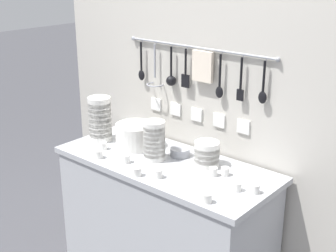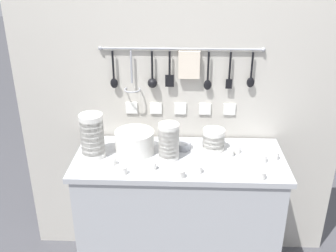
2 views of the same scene
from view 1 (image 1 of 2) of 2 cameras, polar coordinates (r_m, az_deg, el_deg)
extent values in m
cube|color=#ADAFB5|center=(2.39, -0.39, -4.66)|extent=(1.17, 0.50, 0.03)
cube|color=#ADAFB5|center=(2.59, -0.37, -13.23)|extent=(1.12, 0.48, 0.82)
cube|color=#BCB7AD|center=(2.57, 3.78, -1.48)|extent=(1.97, 0.04, 1.78)
cylinder|color=#93969E|center=(2.41, 3.59, 9.52)|extent=(0.91, 0.01, 0.01)
sphere|color=#93969E|center=(2.70, -4.22, 10.62)|extent=(0.02, 0.02, 0.02)
sphere|color=#93969E|center=(2.17, 13.25, 7.90)|extent=(0.02, 0.02, 0.02)
cylinder|color=black|center=(2.66, -3.30, 8.44)|extent=(0.01, 0.01, 0.16)
ellipsoid|color=black|center=(2.69, -3.25, 6.21)|extent=(0.04, 0.02, 0.06)
cylinder|color=#93969E|center=(2.66, -3.15, 10.34)|extent=(0.01, 0.01, 0.02)
cylinder|color=#93969E|center=(2.60, -1.61, 7.92)|extent=(0.01, 0.01, 0.19)
torus|color=#93969E|center=(2.63, -1.59, 5.08)|extent=(0.10, 0.10, 0.01)
cylinder|color=#93969E|center=(2.59, -1.45, 10.11)|extent=(0.01, 0.01, 0.02)
cylinder|color=black|center=(2.52, 0.39, 7.80)|extent=(0.01, 0.01, 0.17)
sphere|color=black|center=(2.54, 0.38, 5.53)|extent=(0.06, 0.06, 0.06)
cylinder|color=#93969E|center=(2.51, 0.57, 9.82)|extent=(0.01, 0.01, 0.02)
cylinder|color=black|center=(2.45, 2.16, 7.77)|extent=(0.01, 0.01, 0.14)
cube|color=black|center=(2.48, 2.13, 5.50)|extent=(0.05, 0.01, 0.07)
cylinder|color=#93969E|center=(2.45, 2.36, 9.56)|extent=(0.01, 0.01, 0.02)
cube|color=beige|center=(2.39, 4.24, 7.26)|extent=(0.12, 0.02, 0.16)
cylinder|color=#93969E|center=(2.38, 4.46, 9.23)|extent=(0.01, 0.01, 0.02)
cylinder|color=black|center=(2.33, 6.37, 6.69)|extent=(0.01, 0.01, 0.17)
ellipsoid|color=black|center=(2.36, 6.27, 4.12)|extent=(0.04, 0.02, 0.06)
cylinder|color=#93969E|center=(2.32, 6.62, 8.89)|extent=(0.01, 0.01, 0.02)
cylinder|color=black|center=(2.27, 8.91, 6.30)|extent=(0.01, 0.01, 0.16)
cube|color=black|center=(2.29, 8.78, 3.75)|extent=(0.04, 0.01, 0.06)
cylinder|color=#93969E|center=(2.26, 9.19, 8.46)|extent=(0.01, 0.01, 0.02)
cylinder|color=black|center=(2.21, 11.62, 5.90)|extent=(0.01, 0.01, 0.15)
ellipsoid|color=black|center=(2.23, 11.44, 3.43)|extent=(0.04, 0.02, 0.06)
cylinder|color=#93969E|center=(2.20, 11.92, 7.98)|extent=(0.01, 0.01, 0.02)
cube|color=white|center=(2.68, -1.45, 2.67)|extent=(0.07, 0.01, 0.07)
cube|color=white|center=(2.59, 0.95, 2.06)|extent=(0.07, 0.01, 0.07)
cube|color=white|center=(2.51, 3.52, 1.39)|extent=(0.07, 0.01, 0.07)
cube|color=white|center=(2.43, 6.27, 0.68)|extent=(0.07, 0.01, 0.07)
cube|color=white|center=(2.35, 9.19, -0.08)|extent=(0.07, 0.01, 0.07)
cylinder|color=silver|center=(2.33, 4.73, -4.30)|extent=(0.12, 0.12, 0.05)
cylinder|color=silver|center=(2.32, 4.75, -3.71)|extent=(0.12, 0.12, 0.05)
cylinder|color=silver|center=(2.31, 4.77, -3.11)|extent=(0.12, 0.12, 0.05)
cylinder|color=silver|center=(2.30, 4.79, -2.50)|extent=(0.12, 0.12, 0.05)
cylinder|color=silver|center=(2.68, -8.19, -1.13)|extent=(0.13, 0.13, 0.05)
cylinder|color=silver|center=(2.67, -8.22, -0.56)|extent=(0.13, 0.13, 0.05)
cylinder|color=silver|center=(2.66, -8.25, 0.01)|extent=(0.13, 0.13, 0.05)
cylinder|color=silver|center=(2.65, -8.28, 0.59)|extent=(0.13, 0.13, 0.05)
cylinder|color=silver|center=(2.64, -8.31, 1.17)|extent=(0.13, 0.13, 0.05)
cylinder|color=silver|center=(2.63, -8.34, 1.76)|extent=(0.13, 0.13, 0.05)
cylinder|color=silver|center=(2.63, -8.37, 2.35)|extent=(0.13, 0.13, 0.05)
cylinder|color=silver|center=(2.62, -8.40, 2.94)|extent=(0.13, 0.13, 0.05)
cylinder|color=silver|center=(2.40, -1.67, -3.60)|extent=(0.11, 0.11, 0.04)
cylinder|color=silver|center=(2.39, -1.67, -3.08)|extent=(0.11, 0.11, 0.04)
cylinder|color=silver|center=(2.38, -1.68, -2.56)|extent=(0.11, 0.11, 0.04)
cylinder|color=silver|center=(2.37, -1.68, -2.04)|extent=(0.11, 0.11, 0.04)
cylinder|color=silver|center=(2.36, -1.69, -1.51)|extent=(0.11, 0.11, 0.04)
cylinder|color=silver|center=(2.36, -1.69, -0.98)|extent=(0.11, 0.11, 0.04)
cylinder|color=silver|center=(2.35, -1.70, -0.45)|extent=(0.11, 0.11, 0.04)
cylinder|color=silver|center=(2.34, -1.71, 0.09)|extent=(0.11, 0.11, 0.04)
cylinder|color=silver|center=(2.57, -3.92, -2.38)|extent=(0.22, 0.22, 0.01)
cylinder|color=silver|center=(2.57, -3.93, -2.16)|extent=(0.22, 0.22, 0.01)
cylinder|color=silver|center=(2.56, -3.93, -1.94)|extent=(0.22, 0.22, 0.01)
cylinder|color=silver|center=(2.56, -3.94, -1.72)|extent=(0.22, 0.22, 0.01)
cylinder|color=silver|center=(2.56, -3.94, -1.49)|extent=(0.22, 0.22, 0.01)
cylinder|color=silver|center=(2.55, -3.95, -1.27)|extent=(0.22, 0.22, 0.01)
cylinder|color=silver|center=(2.55, -3.96, -1.05)|extent=(0.22, 0.22, 0.01)
cylinder|color=silver|center=(2.54, -3.96, -0.82)|extent=(0.22, 0.22, 0.01)
cylinder|color=silver|center=(2.54, -3.97, -0.60)|extent=(0.22, 0.22, 0.01)
cylinder|color=silver|center=(2.54, -3.97, -0.37)|extent=(0.22, 0.22, 0.01)
cylinder|color=silver|center=(2.53, -3.98, -0.14)|extent=(0.22, 0.22, 0.01)
cylinder|color=silver|center=(2.53, -3.98, 0.08)|extent=(0.22, 0.22, 0.01)
cylinder|color=#93969E|center=(2.44, 1.47, -3.19)|extent=(0.10, 0.10, 0.04)
cylinder|color=silver|center=(2.44, -8.41, -3.43)|extent=(0.04, 0.04, 0.04)
cylinder|color=silver|center=(2.55, -7.89, -2.40)|extent=(0.04, 0.04, 0.04)
cylinder|color=silver|center=(2.00, 4.81, -8.77)|extent=(0.04, 0.04, 0.04)
cylinder|color=silver|center=(2.10, 10.60, -7.52)|extent=(0.04, 0.04, 0.04)
cylinder|color=silver|center=(2.20, -1.19, -5.82)|extent=(0.04, 0.04, 0.04)
cylinder|color=silver|center=(2.23, -3.76, -5.59)|extent=(0.04, 0.04, 0.04)
cylinder|color=silver|center=(2.24, 6.97, -5.51)|extent=(0.04, 0.04, 0.04)
cylinder|color=silver|center=(2.37, -5.11, -4.00)|extent=(0.04, 0.04, 0.04)
cylinder|color=silver|center=(2.23, 5.54, -5.56)|extent=(0.04, 0.04, 0.04)
cylinder|color=silver|center=(2.11, 8.41, -7.32)|extent=(0.04, 0.04, 0.04)
camera|label=2|loc=(1.44, -62.65, 13.15)|focal=42.00mm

